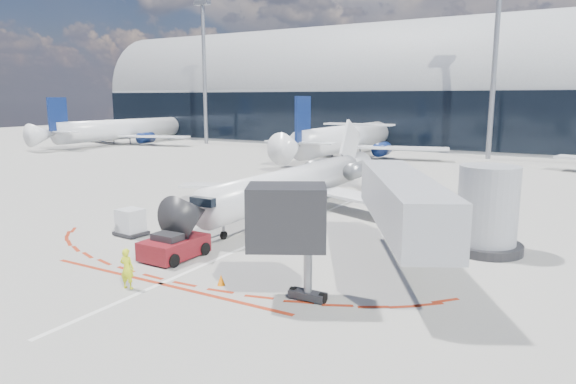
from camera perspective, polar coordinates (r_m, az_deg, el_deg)
The scene contains 14 objects.
ground at distance 33.42m, azimuth -0.23°, elevation -4.15°, with size 260.00×260.00×0.00m, color slate.
apron_centerline at distance 35.11m, azimuth 1.40°, elevation -3.42°, with size 0.25×40.00×0.01m, color silver.
apron_stop_bar at distance 24.60m, azimuth -13.97°, elevation -9.86°, with size 14.00×0.25×0.01m, color maroon.
terminal_building at distance 94.38m, azimuth 20.22°, elevation 9.84°, with size 150.00×24.15×24.00m.
jet_bridge at distance 26.36m, azimuth 15.11°, elevation -1.75°, with size 10.03×15.20×4.90m.
light_mast_west at distance 97.67m, azimuth -9.27°, elevation 12.67°, with size 0.70×0.70×25.00m, color gray.
light_mast_centre at distance 76.94m, azimuth 21.95°, elevation 12.72°, with size 0.70×0.70×25.00m, color gray.
regional_jet at distance 38.62m, azimuth 1.23°, elevation 1.13°, with size 21.10×26.01×6.51m.
pushback_tug at distance 28.06m, azimuth -12.54°, elevation -5.91°, with size 2.44×5.55×1.43m.
ramp_worker at distance 24.13m, azimuth -17.46°, elevation -8.11°, with size 0.68×0.45×1.86m, color #CFDF17.
uld_container at distance 33.18m, azimuth -17.09°, elevation -3.25°, with size 1.91×1.67×1.67m.
safety_cone_right at distance 23.84m, azimuth -7.45°, elevation -9.66°, with size 0.36×0.36×0.50m, color orange.
bg_airliner_0 at distance 100.76m, azimuth -17.72°, elevation 8.16°, with size 32.91×34.84×10.65m, color silver, non-canonical shape.
bg_airliner_1 at distance 75.01m, azimuth 6.84°, elevation 8.03°, with size 33.34×35.30×10.79m, color silver, non-canonical shape.
Camera 1 is at (16.19, -28.01, 8.39)m, focal length 32.00 mm.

